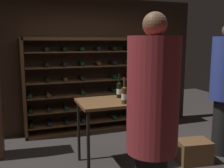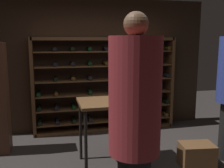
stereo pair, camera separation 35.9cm
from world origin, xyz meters
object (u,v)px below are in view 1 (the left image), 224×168
Objects in this scene: wine_bottle_amber_reserve at (119,90)px; wine_bottle_green_slim at (124,95)px; wine_rack at (98,85)px; person_bystander_dark_jacket at (152,123)px; wine_crate at (194,151)px; tasting_table at (113,109)px; wine_glass_stemmed_right at (130,93)px; wine_glass_stemmed_center at (136,91)px.

wine_bottle_green_slim is (-0.06, -0.36, 0.00)m from wine_bottle_amber_reserve.
person_bystander_dark_jacket is at bearing -97.84° from wine_rack.
wine_crate is (1.37, 1.21, -0.97)m from person_bystander_dark_jacket.
wine_glass_stemmed_right is (0.23, -0.06, 0.23)m from tasting_table.
wine_crate is at bearing -5.94° from wine_bottle_green_slim.
tasting_table is at bearing 108.99° from wine_bottle_green_slim.
wine_bottle_amber_reserve is 2.42× the size of wine_glass_stemmed_right.
wine_rack is 3.10m from person_bystander_dark_jacket.
wine_glass_stemmed_right reaches higher than tasting_table.
wine_bottle_green_slim is (0.08, -0.22, 0.25)m from tasting_table.
wine_rack is at bearing 85.49° from wine_bottle_green_slim.
wine_crate is at bearing -62.98° from wine_rack.
wine_bottle_green_slim is at bearing -134.26° from wine_glass_stemmed_right.
wine_bottle_green_slim is at bearing -100.08° from wine_bottle_amber_reserve.
wine_glass_stemmed_center reaches higher than tasting_table.
wine_glass_stemmed_center is at bearing 41.70° from wine_bottle_green_slim.
wine_glass_stemmed_right reaches higher than wine_crate.
wine_glass_stemmed_center is at bearing -21.56° from wine_bottle_amber_reserve.
wine_glass_stemmed_right is at bearing -143.20° from wine_glass_stemmed_center.
person_bystander_dark_jacket is 2.06m from wine_crate.
wine_bottle_amber_reserve is at bearing 114.07° from wine_glass_stemmed_right.
wine_rack is at bearing 90.66° from wine_glass_stemmed_right.
wine_glass_stemmed_center is (0.15, 0.11, -0.00)m from wine_glass_stemmed_right.
wine_bottle_amber_reserve is 0.26m from wine_glass_stemmed_center.
wine_rack reaches higher than wine_bottle_amber_reserve.
wine_bottle_amber_reserve is 0.37m from wine_bottle_green_slim.
wine_bottle_amber_reserve is at bearing 44.94° from tasting_table.
person_bystander_dark_jacket is 5.73× the size of wine_bottle_amber_reserve.
wine_rack is 1.76m from wine_bottle_green_slim.
wine_glass_stemmed_center is at bearing 7.06° from tasting_table.
tasting_table is 2.79× the size of wine_bottle_amber_reserve.
wine_rack is at bearing 96.40° from wine_glass_stemmed_center.
wine_glass_stemmed_right reaches higher than wine_glass_stemmed_center.
wine_glass_stemmed_center reaches higher than wine_crate.
person_bystander_dark_jacket reaches higher than tasting_table.
person_bystander_dark_jacket is 13.87× the size of wine_glass_stemmed_right.
wine_bottle_green_slim is at bearing 89.35° from person_bystander_dark_jacket.
person_bystander_dark_jacket is (-0.21, -1.54, 0.29)m from tasting_table.
wine_rack is 20.32× the size of wine_glass_stemmed_center.
wine_bottle_green_slim reaches higher than wine_bottle_amber_reserve.
wine_bottle_green_slim reaches higher than wine_crate.
tasting_table is at bearing -172.94° from wine_glass_stemmed_center.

